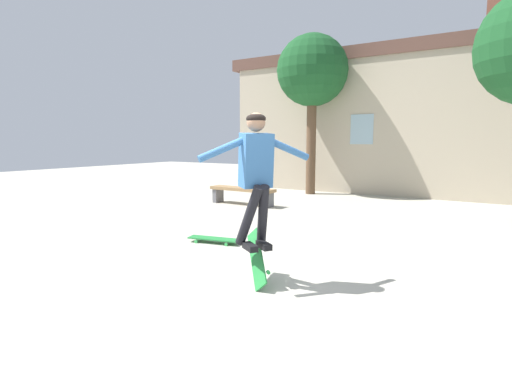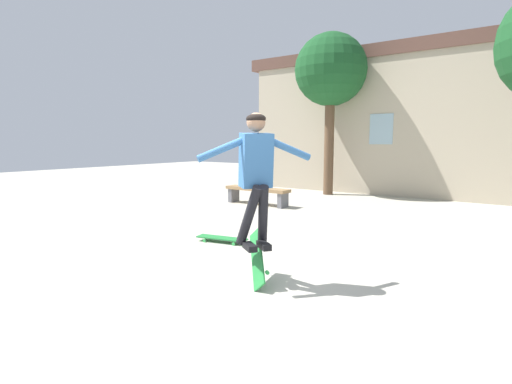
# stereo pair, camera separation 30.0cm
# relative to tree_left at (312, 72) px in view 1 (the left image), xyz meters

# --- Properties ---
(ground_plane) EXTENTS (40.00, 40.00, 0.00)m
(ground_plane) POSITION_rel_tree_left_xyz_m (2.46, -8.05, -3.71)
(ground_plane) COLOR #B2AD9E
(building_backdrop) EXTENTS (11.73, 0.52, 5.58)m
(building_backdrop) POSITION_rel_tree_left_xyz_m (2.48, 0.89, -1.37)
(building_backdrop) COLOR #B7A88E
(building_backdrop) RESTS_ON ground_plane
(tree_left) EXTENTS (2.15, 2.15, 4.84)m
(tree_left) POSITION_rel_tree_left_xyz_m (0.00, 0.00, 0.00)
(tree_left) COLOR brown
(tree_left) RESTS_ON ground_plane
(park_bench) EXTENTS (1.85, 0.44, 0.45)m
(park_bench) POSITION_rel_tree_left_xyz_m (-0.60, -2.93, -3.38)
(park_bench) COLOR #99754C
(park_bench) RESTS_ON ground_plane
(skater) EXTENTS (0.83, 1.14, 1.54)m
(skater) POSITION_rel_tree_left_xyz_m (2.78, -7.65, -2.36)
(skater) COLOR teal
(skateboard_flipping) EXTENTS (0.59, 0.53, 0.60)m
(skateboard_flipping) POSITION_rel_tree_left_xyz_m (2.75, -7.59, -3.42)
(skateboard_flipping) COLOR #237F38
(skateboard_resting) EXTENTS (0.89, 0.39, 0.08)m
(skateboard_resting) POSITION_rel_tree_left_xyz_m (1.20, -6.43, -3.64)
(skateboard_resting) COLOR #237F38
(skateboard_resting) RESTS_ON ground_plane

